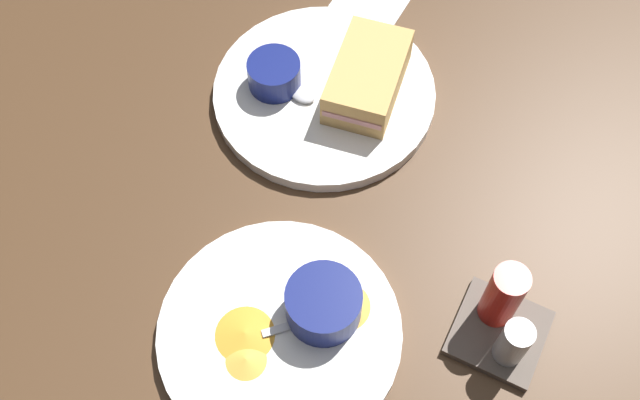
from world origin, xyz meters
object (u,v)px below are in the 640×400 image
Objects in this scene: plate_chips_companion at (280,333)px; condiment_caddy at (504,318)px; ramekin_light_gravy at (323,303)px; ramekin_dark_sauce at (274,73)px; sandwich_half_near at (368,77)px; plate_sandwich_main at (324,94)px; spoon_by_gravy_ramekin at (328,313)px; spoon_by_dark_ramekin at (312,100)px.

condiment_caddy is (-10.45, 19.68, 2.61)cm from plate_chips_companion.
ramekin_dark_sauce is at bearing -142.31° from ramekin_light_gravy.
sandwich_half_near reaches higher than ramekin_dark_sauce.
plate_sandwich_main is 30.54cm from plate_chips_companion.
ramekin_light_gravy is 0.81× the size of condiment_caddy.
ramekin_light_gravy is (-3.72, 3.10, 3.08)cm from plate_chips_companion.
plate_chips_companion is 3.08× the size of spoon_by_gravy_ramekin.
ramekin_light_gravy reaches higher than plate_sandwich_main.
plate_sandwich_main is 6.00cm from sandwich_half_near.
sandwich_half_near is 29.06cm from spoon_by_gravy_ramekin.
condiment_caddy reaches higher than plate_sandwich_main.
ramekin_dark_sauce is 5.46cm from spoon_by_dark_ramekin.
condiment_caddy is (16.80, 34.75, -0.14)cm from ramekin_dark_sauce.
condiment_caddy reaches higher than spoon_by_dark_ramekin.
spoon_by_gravy_ramekin is (23.21, 13.53, 0.00)cm from spoon_by_dark_ramekin.
spoon_by_dark_ramekin is 0.40× the size of plate_chips_companion.
condiment_caddy is at bearing 64.20° from ramekin_dark_sauce.
plate_sandwich_main is 34.59cm from condiment_caddy.
ramekin_light_gravy is (25.35, 12.45, 3.08)cm from plate_sandwich_main.
sandwich_half_near is at bearing -162.99° from spoon_by_gravy_ramekin.
ramekin_dark_sauce is (1.83, -5.73, 2.75)cm from plate_sandwich_main.
plate_sandwich_main and plate_chips_companion have the same top height.
ramekin_dark_sauce is at bearing -141.56° from spoon_by_gravy_ramekin.
sandwich_half_near is 31.88cm from plate_chips_companion.
ramekin_light_gravy is at bearing 26.16° from plate_sandwich_main.
spoon_by_gravy_ramekin is at bearing 27.10° from plate_sandwich_main.
spoon_by_dark_ramekin is at bearing 85.51° from ramekin_dark_sauce.
sandwich_half_near is 1.49× the size of condiment_caddy.
ramekin_dark_sauce is 0.26× the size of plate_chips_companion.
spoon_by_gravy_ramekin is 0.85× the size of condiment_caddy.
spoon_by_gravy_ramekin is at bearing 30.25° from spoon_by_dark_ramekin.
sandwich_half_near is at bearing 111.81° from ramekin_dark_sauce.
plate_sandwich_main is 6.61cm from ramekin_dark_sauce.
condiment_caddy reaches higher than plate_chips_companion.
spoon_by_dark_ramekin is at bearing -150.71° from ramekin_light_gravy.
condiment_caddy reaches higher than ramekin_light_gravy.
ramekin_dark_sauce reaches higher than plate_sandwich_main.
sandwich_half_near is at bearing -130.48° from condiment_caddy.
sandwich_half_near is 11.06cm from ramekin_dark_sauce.
ramekin_dark_sauce is at bearing -94.49° from spoon_by_dark_ramekin.
plate_sandwich_main is at bearing -122.69° from condiment_caddy.
condiment_caddy is (20.91, 24.49, -0.59)cm from sandwich_half_near.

